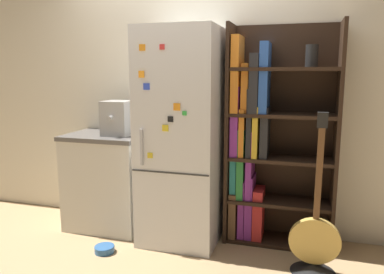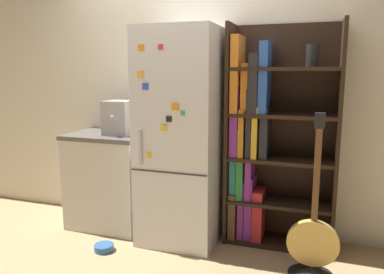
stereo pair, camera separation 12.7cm
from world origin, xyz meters
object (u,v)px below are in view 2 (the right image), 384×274
(refrigerator, at_px, (182,137))
(espresso_machine, at_px, (119,118))
(bookshelf, at_px, (265,141))
(guitar, at_px, (312,253))
(pet_bowl, at_px, (104,247))

(refrigerator, height_order, espresso_machine, refrigerator)
(bookshelf, height_order, guitar, bookshelf)
(guitar, bearing_deg, bookshelf, 132.01)
(bookshelf, distance_m, guitar, 0.99)
(espresso_machine, xyz_separation_m, pet_bowl, (0.10, -0.50, -1.05))
(refrigerator, xyz_separation_m, bookshelf, (0.70, 0.18, -0.03))
(bookshelf, height_order, pet_bowl, bookshelf)
(refrigerator, xyz_separation_m, pet_bowl, (-0.54, -0.47, -0.91))
(refrigerator, height_order, pet_bowl, refrigerator)
(espresso_machine, distance_m, guitar, 2.03)
(espresso_machine, bearing_deg, bookshelf, 6.45)
(refrigerator, relative_size, pet_bowl, 11.09)
(refrigerator, xyz_separation_m, espresso_machine, (-0.64, 0.03, 0.14))
(guitar, xyz_separation_m, pet_bowl, (-1.68, -0.17, -0.14))
(refrigerator, height_order, bookshelf, bookshelf)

